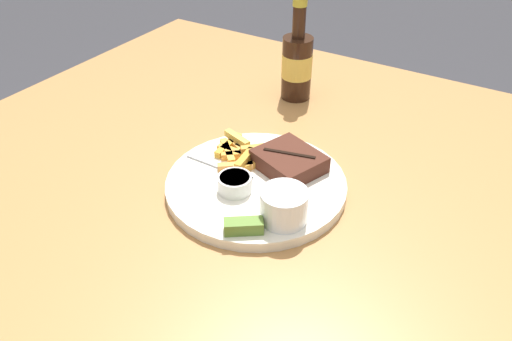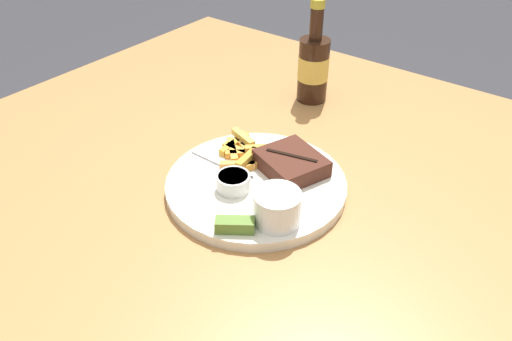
{
  "view_description": "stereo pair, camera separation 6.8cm",
  "coord_description": "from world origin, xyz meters",
  "px_view_note": "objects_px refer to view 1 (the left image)",
  "views": [
    {
      "loc": [
        0.34,
        -0.56,
        1.24
      ],
      "look_at": [
        0.0,
        0.0,
        0.77
      ],
      "focal_mm": 35.0,
      "sensor_mm": 36.0,
      "label": 1
    },
    {
      "loc": [
        0.4,
        -0.52,
        1.24
      ],
      "look_at": [
        0.0,
        0.0,
        0.77
      ],
      "focal_mm": 35.0,
      "sensor_mm": 36.0,
      "label": 2
    }
  ],
  "objects_px": {
    "coleslaw_cup": "(284,204)",
    "dipping_sauce_cup": "(235,183)",
    "fork_utensil": "(217,165)",
    "beer_bottle": "(297,64)",
    "dinner_plate": "(256,185)",
    "pickle_spear": "(244,226)",
    "steak_portion": "(289,161)"
  },
  "relations": [
    {
      "from": "dinner_plate",
      "to": "dipping_sauce_cup",
      "type": "distance_m",
      "value": 0.05
    },
    {
      "from": "dipping_sauce_cup",
      "to": "coleslaw_cup",
      "type": "bearing_deg",
      "value": -11.27
    },
    {
      "from": "dinner_plate",
      "to": "dipping_sauce_cup",
      "type": "xyz_separation_m",
      "value": [
        -0.02,
        -0.04,
        0.02
      ]
    },
    {
      "from": "dipping_sauce_cup",
      "to": "pickle_spear",
      "type": "relative_size",
      "value": 0.93
    },
    {
      "from": "coleslaw_cup",
      "to": "beer_bottle",
      "type": "xyz_separation_m",
      "value": [
        -0.18,
        0.39,
        0.03
      ]
    },
    {
      "from": "dinner_plate",
      "to": "pickle_spear",
      "type": "xyz_separation_m",
      "value": [
        0.05,
        -0.11,
        0.02
      ]
    },
    {
      "from": "dinner_plate",
      "to": "pickle_spear",
      "type": "relative_size",
      "value": 5.05
    },
    {
      "from": "dinner_plate",
      "to": "fork_utensil",
      "type": "relative_size",
      "value": 2.22
    },
    {
      "from": "dipping_sauce_cup",
      "to": "fork_utensil",
      "type": "xyz_separation_m",
      "value": [
        -0.06,
        0.04,
        -0.01
      ]
    },
    {
      "from": "steak_portion",
      "to": "pickle_spear",
      "type": "distance_m",
      "value": 0.17
    },
    {
      "from": "dipping_sauce_cup",
      "to": "pickle_spear",
      "type": "bearing_deg",
      "value": -49.12
    },
    {
      "from": "coleslaw_cup",
      "to": "pickle_spear",
      "type": "bearing_deg",
      "value": -123.26
    },
    {
      "from": "pickle_spear",
      "to": "coleslaw_cup",
      "type": "bearing_deg",
      "value": 56.74
    },
    {
      "from": "dinner_plate",
      "to": "dipping_sauce_cup",
      "type": "height_order",
      "value": "dipping_sauce_cup"
    },
    {
      "from": "pickle_spear",
      "to": "fork_utensil",
      "type": "height_order",
      "value": "pickle_spear"
    },
    {
      "from": "steak_portion",
      "to": "dipping_sauce_cup",
      "type": "distance_m",
      "value": 0.11
    },
    {
      "from": "dipping_sauce_cup",
      "to": "beer_bottle",
      "type": "bearing_deg",
      "value": 102.89
    },
    {
      "from": "coleslaw_cup",
      "to": "beer_bottle",
      "type": "height_order",
      "value": "beer_bottle"
    },
    {
      "from": "steak_portion",
      "to": "dipping_sauce_cup",
      "type": "xyz_separation_m",
      "value": [
        -0.04,
        -0.1,
        0.0
      ]
    },
    {
      "from": "dinner_plate",
      "to": "fork_utensil",
      "type": "distance_m",
      "value": 0.08
    },
    {
      "from": "dipping_sauce_cup",
      "to": "pickle_spear",
      "type": "xyz_separation_m",
      "value": [
        0.06,
        -0.07,
        -0.0
      ]
    },
    {
      "from": "dinner_plate",
      "to": "beer_bottle",
      "type": "height_order",
      "value": "beer_bottle"
    },
    {
      "from": "coleslaw_cup",
      "to": "dipping_sauce_cup",
      "type": "height_order",
      "value": "coleslaw_cup"
    },
    {
      "from": "coleslaw_cup",
      "to": "fork_utensil",
      "type": "xyz_separation_m",
      "value": [
        -0.16,
        0.06,
        -0.03
      ]
    },
    {
      "from": "dinner_plate",
      "to": "steak_portion",
      "type": "height_order",
      "value": "steak_portion"
    },
    {
      "from": "pickle_spear",
      "to": "beer_bottle",
      "type": "distance_m",
      "value": 0.47
    },
    {
      "from": "pickle_spear",
      "to": "beer_bottle",
      "type": "bearing_deg",
      "value": 108.55
    },
    {
      "from": "fork_utensil",
      "to": "beer_bottle",
      "type": "relative_size",
      "value": 0.62
    },
    {
      "from": "dinner_plate",
      "to": "beer_bottle",
      "type": "relative_size",
      "value": 1.37
    },
    {
      "from": "fork_utensil",
      "to": "beer_bottle",
      "type": "bearing_deg",
      "value": 94.06
    },
    {
      "from": "dinner_plate",
      "to": "fork_utensil",
      "type": "height_order",
      "value": "fork_utensil"
    },
    {
      "from": "coleslaw_cup",
      "to": "fork_utensil",
      "type": "relative_size",
      "value": 0.53
    }
  ]
}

